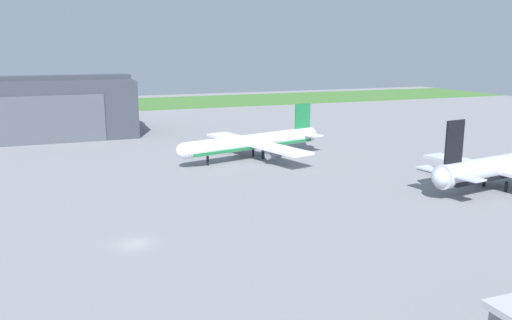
# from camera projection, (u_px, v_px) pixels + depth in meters

# --- Properties ---
(ground_plane) EXTENTS (440.00, 440.00, 0.00)m
(ground_plane) POSITION_uv_depth(u_px,v_px,m) (135.00, 244.00, 70.23)
(ground_plane) COLOR gray
(grass_field_strip) EXTENTS (440.00, 56.00, 0.08)m
(grass_field_strip) POSITION_uv_depth(u_px,v_px,m) (75.00, 106.00, 232.67)
(grass_field_strip) COLOR #467A35
(grass_field_strip) RESTS_ON ground_plane
(airliner_near_right) EXTENTS (35.45, 31.78, 13.75)m
(airliner_near_right) POSITION_uv_depth(u_px,v_px,m) (502.00, 167.00, 97.15)
(airliner_near_right) COLOR silver
(airliner_near_right) RESTS_ON ground_plane
(airliner_far_right) EXTENTS (38.54, 34.80, 11.96)m
(airliner_far_right) POSITION_uv_depth(u_px,v_px,m) (253.00, 142.00, 123.30)
(airliner_far_right) COLOR white
(airliner_far_right) RESTS_ON ground_plane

